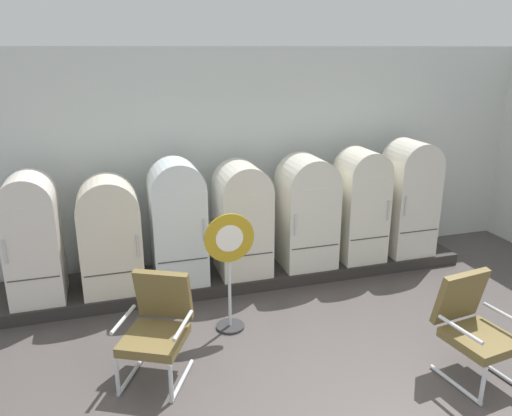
# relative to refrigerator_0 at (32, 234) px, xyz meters

# --- Properties ---
(back_wall) EXTENTS (11.76, 0.12, 3.05)m
(back_wall) POSITION_rel_refrigerator_0_xyz_m (2.52, 0.74, 0.57)
(back_wall) COLOR silver
(back_wall) RESTS_ON ground
(display_plinth) EXTENTS (6.34, 0.95, 0.16)m
(display_plinth) POSITION_rel_refrigerator_0_xyz_m (2.52, 0.11, -0.89)
(display_plinth) COLOR #2F2B28
(display_plinth) RESTS_ON ground
(refrigerator_0) EXTENTS (0.60, 0.68, 1.53)m
(refrigerator_0) POSITION_rel_refrigerator_0_xyz_m (0.00, 0.00, 0.00)
(refrigerator_0) COLOR silver
(refrigerator_0) RESTS_ON display_plinth
(refrigerator_1) EXTENTS (0.72, 0.65, 1.43)m
(refrigerator_1) POSITION_rel_refrigerator_0_xyz_m (0.86, -0.02, -0.07)
(refrigerator_1) COLOR silver
(refrigerator_1) RESTS_ON display_plinth
(refrigerator_2) EXTENTS (0.66, 0.62, 1.59)m
(refrigerator_2) POSITION_rel_refrigerator_0_xyz_m (1.69, -0.03, 0.03)
(refrigerator_2) COLOR white
(refrigerator_2) RESTS_ON display_plinth
(refrigerator_3) EXTENTS (0.66, 0.72, 1.49)m
(refrigerator_3) POSITION_rel_refrigerator_0_xyz_m (2.54, 0.02, -0.03)
(refrigerator_3) COLOR silver
(refrigerator_3) RESTS_ON display_plinth
(refrigerator_4) EXTENTS (0.72, 0.69, 1.52)m
(refrigerator_4) POSITION_rel_refrigerator_0_xyz_m (3.44, 0.01, -0.01)
(refrigerator_4) COLOR silver
(refrigerator_4) RESTS_ON display_plinth
(refrigerator_5) EXTENTS (0.62, 0.63, 1.57)m
(refrigerator_5) POSITION_rel_refrigerator_0_xyz_m (4.24, -0.02, 0.02)
(refrigerator_5) COLOR silver
(refrigerator_5) RESTS_ON display_plinth
(refrigerator_6) EXTENTS (0.65, 0.64, 1.65)m
(refrigerator_6) POSITION_rel_refrigerator_0_xyz_m (5.01, -0.02, 0.06)
(refrigerator_6) COLOR silver
(refrigerator_6) RESTS_ON display_plinth
(armchair_left) EXTENTS (0.81, 0.87, 1.01)m
(armchair_left) POSITION_rel_refrigerator_0_xyz_m (1.23, -1.68, -0.43)
(armchair_left) COLOR silver
(armchair_left) RESTS_ON ground
(armchair_right) EXTENTS (0.68, 0.77, 1.01)m
(armchair_right) POSITION_rel_refrigerator_0_xyz_m (4.09, -2.56, -0.43)
(armchair_right) COLOR silver
(armchair_right) RESTS_ON ground
(sign_stand) EXTENTS (0.55, 0.32, 1.37)m
(sign_stand) POSITION_rel_refrigerator_0_xyz_m (2.08, -1.10, -0.25)
(sign_stand) COLOR #2D2D30
(sign_stand) RESTS_ON ground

